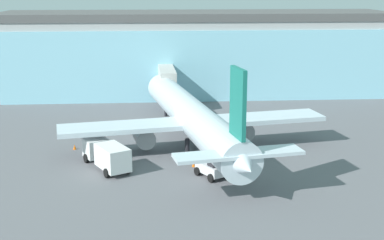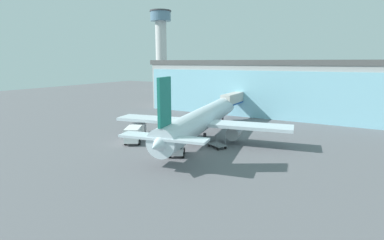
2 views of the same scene
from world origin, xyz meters
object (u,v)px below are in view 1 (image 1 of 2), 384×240
object	(u,v)px
baggage_cart	(236,151)
safety_cone_nose	(194,164)
airplane	(192,117)
jet_bridge	(166,76)
catering_truck	(107,154)
safety_cone_wingtip	(75,147)
pushback_tug	(213,167)

from	to	relation	value
baggage_cart	safety_cone_nose	xyz separation A→B (m)	(-4.79, -3.27, -0.23)
airplane	safety_cone_nose	size ratio (longest dim) A/B	68.39
jet_bridge	catering_truck	size ratio (longest dim) A/B	1.58
airplane	baggage_cart	xyz separation A→B (m)	(4.48, -3.44, -2.91)
catering_truck	safety_cone_nose	world-z (taller)	catering_truck
catering_truck	baggage_cart	xyz separation A→B (m)	(13.37, 3.24, -0.97)
safety_cone_wingtip	jet_bridge	bearing A→B (deg)	62.71
catering_truck	pushback_tug	size ratio (longest dim) A/B	2.01
airplane	safety_cone_wingtip	bearing A→B (deg)	79.85
jet_bridge	airplane	xyz separation A→B (m)	(2.49, -20.36, -1.13)
catering_truck	safety_cone_wingtip	distance (m)	7.84
baggage_cart	safety_cone_nose	world-z (taller)	baggage_cart
jet_bridge	safety_cone_nose	distance (m)	27.49
jet_bridge	pushback_tug	world-z (taller)	jet_bridge
baggage_cart	pushback_tug	world-z (taller)	pushback_tug
baggage_cart	pushback_tug	bearing A→B (deg)	89.95
baggage_cart	pushback_tug	xyz separation A→B (m)	(-3.18, -6.34, 0.47)
jet_bridge	baggage_cart	world-z (taller)	jet_bridge
airplane	pushback_tug	distance (m)	10.16
jet_bridge	airplane	bearing A→B (deg)	-175.13
jet_bridge	baggage_cart	size ratio (longest dim) A/B	3.66
jet_bridge	safety_cone_nose	world-z (taller)	jet_bridge
pushback_tug	safety_cone_wingtip	bearing A→B (deg)	26.10
safety_cone_nose	airplane	bearing A→B (deg)	87.27
baggage_cart	catering_truck	bearing A→B (deg)	40.20
jet_bridge	pushback_tug	bearing A→B (deg)	-174.95
catering_truck	safety_cone_nose	size ratio (longest dim) A/B	13.57
jet_bridge	catering_truck	distance (m)	27.95
airplane	safety_cone_nose	bearing A→B (deg)	166.51
airplane	catering_truck	bearing A→B (deg)	116.10
pushback_tug	safety_cone_nose	size ratio (longest dim) A/B	6.74
airplane	jet_bridge	bearing A→B (deg)	-3.78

